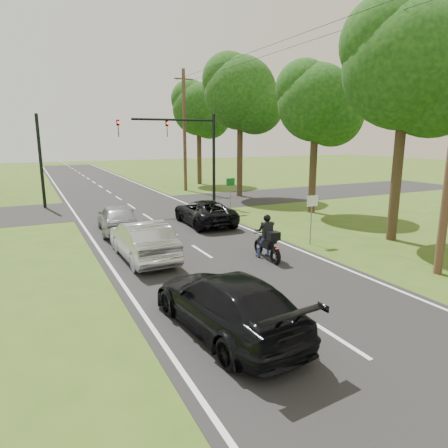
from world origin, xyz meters
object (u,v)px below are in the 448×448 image
(dark_suv, at_px, (204,212))
(dark_car_behind, at_px, (227,303))
(sign_white, at_px, (312,208))
(motorcycle_rider, at_px, (268,242))
(sign_green, at_px, (230,187))
(silver_sedan, at_px, (143,240))
(traffic_signal, at_px, (187,144))
(utility_pole_far, at_px, (185,130))
(silver_suv, at_px, (118,218))

(dark_suv, height_order, dark_car_behind, dark_car_behind)
(sign_white, bearing_deg, motorcycle_rider, -159.96)
(sign_green, bearing_deg, silver_sedan, -136.41)
(traffic_signal, distance_m, utility_pole_far, 8.55)
(utility_pole_far, distance_m, sign_white, 19.39)
(dark_car_behind, relative_size, sign_white, 2.30)
(motorcycle_rider, height_order, silver_sedan, motorcycle_rider)
(motorcycle_rider, distance_m, utility_pole_far, 21.00)
(utility_pole_far, relative_size, sign_white, 4.71)
(dark_suv, bearing_deg, traffic_signal, -100.83)
(sign_white, xyz_separation_m, sign_green, (0.20, 8.00, 0.00))
(sign_white, bearing_deg, utility_pole_far, 85.49)
(traffic_signal, xyz_separation_m, sign_white, (1.36, -11.02, -2.54))
(silver_sedan, distance_m, sign_white, 7.22)
(motorcycle_rider, height_order, silver_suv, motorcycle_rider)
(motorcycle_rider, relative_size, silver_sedan, 0.45)
(dark_suv, relative_size, silver_sedan, 1.04)
(dark_car_behind, bearing_deg, dark_suv, -116.14)
(silver_sedan, bearing_deg, sign_green, -137.43)
(utility_pole_far, bearing_deg, silver_sedan, -115.57)
(dark_suv, distance_m, sign_white, 6.35)
(dark_suv, relative_size, silver_suv, 1.12)
(dark_suv, distance_m, silver_suv, 4.52)
(dark_car_behind, distance_m, traffic_signal, 17.71)
(silver_sedan, relative_size, traffic_signal, 0.71)
(silver_suv, xyz_separation_m, sign_white, (7.04, -5.89, 0.87))
(traffic_signal, height_order, sign_white, traffic_signal)
(dark_suv, distance_m, dark_car_behind, 12.03)
(motorcycle_rider, xyz_separation_m, sign_white, (2.87, 1.05, 0.91))
(dark_suv, relative_size, dark_car_behind, 0.96)
(dark_car_behind, bearing_deg, sign_white, -146.42)
(motorcycle_rider, bearing_deg, sign_white, 25.03)
(dark_suv, height_order, silver_sedan, silver_sedan)
(silver_sedan, xyz_separation_m, silver_suv, (0.06, 4.84, -0.03))
(silver_suv, relative_size, sign_white, 1.97)
(motorcycle_rider, xyz_separation_m, utility_pole_far, (4.37, 20.07, 4.39))
(motorcycle_rider, height_order, sign_green, sign_green)
(dark_car_behind, bearing_deg, silver_sedan, -92.83)
(motorcycle_rider, distance_m, silver_suv, 8.10)
(dark_suv, distance_m, utility_pole_far, 14.55)
(motorcycle_rider, xyz_separation_m, sign_green, (3.07, 9.05, 0.91))
(motorcycle_rider, distance_m, silver_sedan, 4.72)
(sign_green, bearing_deg, dark_car_behind, -117.55)
(silver_sedan, distance_m, traffic_signal, 11.99)
(silver_sedan, xyz_separation_m, sign_green, (7.30, 6.95, 0.84))
(silver_sedan, relative_size, sign_green, 2.12)
(motorcycle_rider, xyz_separation_m, silver_sedan, (-4.23, 2.10, 0.06))
(motorcycle_rider, bearing_deg, sign_green, 76.25)
(dark_suv, height_order, silver_suv, silver_suv)
(silver_suv, height_order, sign_green, sign_green)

